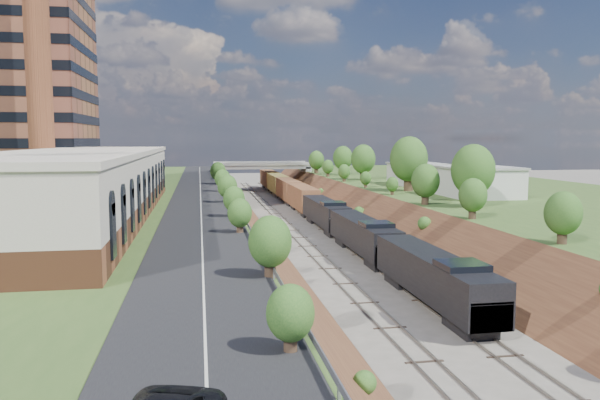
% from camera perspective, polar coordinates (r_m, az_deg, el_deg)
% --- Properties ---
extents(platform_left, '(44.00, 180.00, 5.00)m').
position_cam_1_polar(platform_left, '(88.36, -21.07, -1.38)').
color(platform_left, '#395824').
rests_on(platform_left, ground).
extents(platform_right, '(44.00, 180.00, 5.00)m').
position_cam_1_polar(platform_right, '(99.34, 19.57, -0.55)').
color(platform_right, '#395824').
rests_on(platform_right, ground).
extents(embankment_left, '(10.00, 180.00, 10.00)m').
position_cam_1_polar(embankment_left, '(87.10, -6.65, -2.78)').
color(embankment_left, brown).
rests_on(embankment_left, ground).
extents(embankment_right, '(10.00, 180.00, 10.00)m').
position_cam_1_polar(embankment_right, '(90.95, 7.33, -2.42)').
color(embankment_right, brown).
rests_on(embankment_right, ground).
extents(rail_left_track, '(1.58, 180.00, 0.18)m').
position_cam_1_polar(rail_left_track, '(87.93, -1.18, -2.60)').
color(rail_left_track, gray).
rests_on(rail_left_track, ground).
extents(rail_right_track, '(1.58, 180.00, 0.18)m').
position_cam_1_polar(rail_right_track, '(88.85, 2.15, -2.52)').
color(rail_right_track, gray).
rests_on(rail_right_track, ground).
extents(road, '(8.00, 180.00, 0.10)m').
position_cam_1_polar(road, '(86.35, -9.68, 0.47)').
color(road, black).
rests_on(road, platform_left).
extents(guardrail, '(0.10, 171.00, 0.70)m').
position_cam_1_polar(guardrail, '(86.21, -6.96, 0.84)').
color(guardrail, '#99999E').
rests_on(guardrail, platform_left).
extents(commercial_building, '(14.30, 62.30, 7.00)m').
position_cam_1_polar(commercial_building, '(65.32, -20.71, 1.46)').
color(commercial_building, brown).
rests_on(commercial_building, platform_left).
extents(highrise_tower, '(22.00, 22.00, 53.90)m').
position_cam_1_polar(highrise_tower, '(103.86, -26.60, 16.28)').
color(highrise_tower, brown).
rests_on(highrise_tower, platform_left).
extents(smokestack, '(3.20, 3.20, 40.00)m').
position_cam_1_polar(smokestack, '(85.27, -24.22, 13.41)').
color(smokestack, brown).
rests_on(smokestack, platform_left).
extents(overpass, '(24.50, 8.30, 7.40)m').
position_cam_1_polar(overpass, '(149.01, -3.77, 2.79)').
color(overpass, gray).
rests_on(overpass, ground).
extents(white_building_near, '(9.00, 12.00, 4.00)m').
position_cam_1_polar(white_building_near, '(87.44, 16.81, 1.65)').
color(white_building_near, silver).
rests_on(white_building_near, platform_right).
extents(white_building_far, '(8.00, 10.00, 3.60)m').
position_cam_1_polar(white_building_far, '(107.35, 11.32, 2.44)').
color(white_building_far, silver).
rests_on(white_building_far, platform_right).
extents(tree_right_large, '(5.25, 5.25, 7.61)m').
position_cam_1_polar(tree_right_large, '(73.68, 16.51, 2.75)').
color(tree_right_large, '#473323').
rests_on(tree_right_large, platform_right).
extents(tree_left_crest, '(2.45, 2.45, 3.55)m').
position_cam_1_polar(tree_left_crest, '(46.53, -5.01, -1.68)').
color(tree_left_crest, '#473323').
rests_on(tree_left_crest, platform_left).
extents(freight_train, '(3.21, 129.10, 4.76)m').
position_cam_1_polar(freight_train, '(102.34, 0.51, 0.08)').
color(freight_train, black).
rests_on(freight_train, ground).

